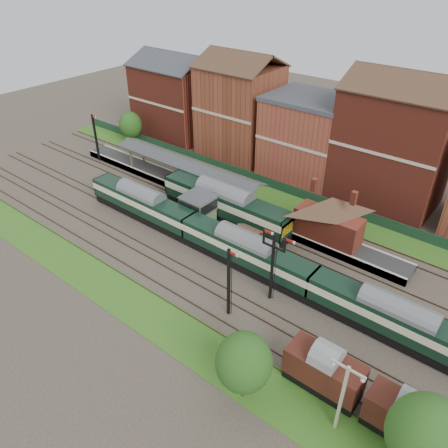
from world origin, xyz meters
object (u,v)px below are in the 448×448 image
Objects in this scene: semaphore_bracket at (273,263)px; dmu_train at (246,251)px; signal_box at (198,205)px; platform_railcar at (225,203)px; goods_van_a at (324,371)px.

semaphore_bracket is 0.16× the size of dmu_train.
semaphore_bracket reaches higher than dmu_train.
signal_box is at bearing 159.08° from semaphore_bracket.
dmu_train is (9.92, -3.25, -0.89)m from signal_box.
signal_box is at bearing 161.87° from dmu_train.
dmu_train is at bearing -18.13° from signal_box.
dmu_train is at bearing 153.95° from semaphore_bracket.
signal_box is at bearing -118.83° from platform_railcar.
semaphore_bracket reaches higher than signal_box.
dmu_train is 8.10× the size of goods_van_a.
semaphore_bracket is at bearing 145.38° from goods_van_a.
signal_box reaches higher than goods_van_a.
semaphore_bracket is 1.30× the size of goods_van_a.
platform_railcar is (-13.25, 9.00, -2.06)m from semaphore_bracket.
signal_box reaches higher than dmu_train.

